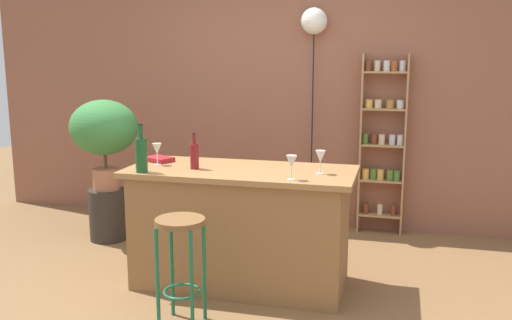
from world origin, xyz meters
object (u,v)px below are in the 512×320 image
wine_glass_center (157,150)px  wine_glass_right (292,162)px  spice_shelf (383,141)px  potted_plant (104,131)px  bar_stool (181,248)px  bottle_soda_blue (194,155)px  wine_glass_left (320,157)px  plant_stool (108,214)px  pendant_globe_light (314,23)px  bottle_sauce_amber (141,154)px  cookbook (159,159)px

wine_glass_center → wine_glass_right: 1.10m
spice_shelf → wine_glass_right: spice_shelf is taller
potted_plant → bar_stool: bearing=-47.2°
bottle_soda_blue → wine_glass_left: size_ratio=1.61×
bar_stool → plant_stool: size_ratio=1.48×
plant_stool → pendant_globe_light: bearing=26.0°
bottle_sauce_amber → pendant_globe_light: pendant_globe_light is taller
wine_glass_center → cookbook: bearing=109.5°
spice_shelf → bottle_soda_blue: spice_shelf is taller
potted_plant → bottle_soda_blue: 1.39m
plant_stool → wine_glass_center: bearing=-39.8°
wine_glass_center → pendant_globe_light: bearing=59.3°
spice_shelf → pendant_globe_light: pendant_globe_light is taller
spice_shelf → wine_glass_left: bearing=-103.6°
bar_stool → bottle_soda_blue: (-0.14, 0.64, 0.47)m
plant_stool → wine_glass_left: bearing=-18.8°
wine_glass_left → wine_glass_right: same height
bottle_soda_blue → wine_glass_center: bearing=168.4°
bottle_soda_blue → wine_glass_center: bottle_soda_blue is taller
potted_plant → pendant_globe_light: size_ratio=0.39×
bar_stool → wine_glass_right: wine_glass_right is taller
wine_glass_right → spice_shelf: bearing=73.4°
bar_stool → bottle_soda_blue: size_ratio=2.66×
bar_stool → plant_stool: bar_stool is taller
wine_glass_center → pendant_globe_light: pendant_globe_light is taller
potted_plant → bottle_sauce_amber: (0.84, -0.97, -0.01)m
wine_glass_left → cookbook: wine_glass_left is taller
wine_glass_left → bottle_soda_blue: bearing=-176.1°
wine_glass_center → plant_stool: bearing=140.2°
spice_shelf → bottle_sauce_amber: (-1.59, -1.80, 0.12)m
spice_shelf → plant_stool: bearing=-161.0°
spice_shelf → wine_glass_center: bearing=-136.2°
potted_plant → bottle_soda_blue: bearing=-33.4°
wine_glass_right → pendant_globe_light: (-0.15, 1.79, 0.99)m
bar_stool → spice_shelf: spice_shelf is taller
wine_glass_center → cookbook: wine_glass_center is taller
plant_stool → potted_plant: size_ratio=0.58×
plant_stool → bottle_sauce_amber: bearing=-49.0°
bar_stool → cookbook: 1.05m
wine_glass_left → pendant_globe_light: 1.87m
bottle_soda_blue → cookbook: bottle_soda_blue is taller
wine_glass_left → wine_glass_center: (-1.23, 0.00, 0.00)m
plant_stool → potted_plant: 0.78m
bottle_sauce_amber → bottle_soda_blue: bearing=32.7°
bottle_sauce_amber → potted_plant: bearing=131.0°
bar_stool → wine_glass_center: 0.98m
bar_stool → wine_glass_left: wine_glass_left is taller
bar_stool → plant_stool: bearing=132.8°
potted_plant → wine_glass_center: (0.83, -0.70, -0.02)m
wine_glass_left → bottle_sauce_amber: bearing=-167.7°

